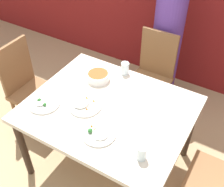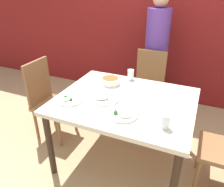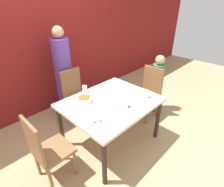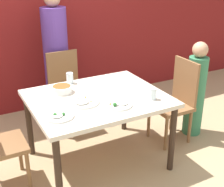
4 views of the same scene
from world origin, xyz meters
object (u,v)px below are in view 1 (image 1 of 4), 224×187
object	(u,v)px
plate_rice_adult	(44,103)
glass_water_tall	(142,153)
bowl_curry	(98,76)
chair_adult_spot	(152,74)
person_adult	(167,39)

from	to	relation	value
plate_rice_adult	glass_water_tall	bearing A→B (deg)	-4.35
glass_water_tall	bowl_curry	bearing A→B (deg)	141.41
chair_adult_spot	plate_rice_adult	size ratio (longest dim) A/B	3.71
plate_rice_adult	person_adult	bearing A→B (deg)	71.98
glass_water_tall	person_adult	bearing A→B (deg)	106.23
person_adult	bowl_curry	bearing A→B (deg)	-105.43
bowl_curry	chair_adult_spot	bearing A→B (deg)	67.19
person_adult	plate_rice_adult	xyz separation A→B (m)	(-0.46, -1.41, -0.01)
plate_rice_adult	chair_adult_spot	bearing A→B (deg)	67.19
bowl_curry	glass_water_tall	world-z (taller)	glass_water_tall
person_adult	bowl_curry	xyz separation A→B (m)	(-0.26, -0.93, 0.02)
chair_adult_spot	plate_rice_adult	bearing A→B (deg)	-112.81
person_adult	plate_rice_adult	size ratio (longest dim) A/B	6.38
chair_adult_spot	bowl_curry	world-z (taller)	chair_adult_spot
bowl_curry	glass_water_tall	size ratio (longest dim) A/B	1.80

